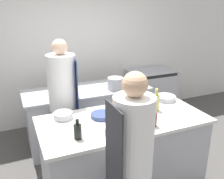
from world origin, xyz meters
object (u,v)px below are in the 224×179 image
(bottle_vinegar, at_px, (155,100))
(bottle_sauce, at_px, (78,131))
(bottle_cooking_oil, at_px, (156,102))
(bowl_wooden_salad, at_px, (102,115))
(bottle_wine, at_px, (131,113))
(stockpot, at_px, (115,83))
(bowl_prep_small, at_px, (166,98))
(bowl_ceramic_blue, at_px, (63,115))
(bottle_olive_oil, at_px, (153,119))
(oven_range, at_px, (151,92))
(cup, at_px, (112,107))
(chef_at_stove, at_px, (64,104))
(bowl_mixing_large, at_px, (117,130))
(chef_at_prep_near, at_px, (132,166))

(bottle_vinegar, xyz_separation_m, bottle_sauce, (-1.17, -0.43, 0.01))
(bottle_cooking_oil, distance_m, bowl_wooden_salad, 0.71)
(bottle_wine, xyz_separation_m, bowl_wooden_salad, (-0.27, 0.25, -0.09))
(bottle_cooking_oil, xyz_separation_m, stockpot, (-0.14, 0.94, -0.02))
(bottle_cooking_oil, xyz_separation_m, bowl_prep_small, (0.31, 0.23, -0.08))
(bowl_ceramic_blue, bearing_deg, bottle_olive_oil, -33.61)
(bowl_ceramic_blue, bearing_deg, bottle_sauce, -86.23)
(oven_range, height_order, bottle_wine, bottle_wine)
(bowl_prep_small, distance_m, cup, 0.82)
(chef_at_stove, height_order, bowl_wooden_salad, chef_at_stove)
(bottle_olive_oil, distance_m, cup, 0.63)
(oven_range, relative_size, bottle_cooking_oil, 3.22)
(bowl_ceramic_blue, bearing_deg, bowl_mixing_large, -53.32)
(bottle_sauce, distance_m, bowl_mixing_large, 0.40)
(bottle_cooking_oil, relative_size, bowl_mixing_large, 1.07)
(bowl_ceramic_blue, bearing_deg, bowl_prep_small, 0.21)
(bowl_mixing_large, bearing_deg, bottle_wine, 33.80)
(cup, bearing_deg, bowl_mixing_large, -108.85)
(bowl_wooden_salad, height_order, cup, cup)
(bottle_olive_oil, distance_m, bowl_ceramic_blue, 1.05)
(bottle_sauce, bearing_deg, chef_at_stove, 85.30)
(chef_at_prep_near, bearing_deg, cup, -14.07)
(bottle_wine, distance_m, bowl_prep_small, 0.86)
(bottle_cooking_oil, distance_m, bowl_prep_small, 0.40)
(bottle_sauce, bearing_deg, cup, 40.84)
(bottle_sauce, bearing_deg, bottle_cooking_oil, 14.74)
(cup, bearing_deg, bowl_wooden_salad, -143.51)
(oven_range, bearing_deg, bowl_prep_small, -115.27)
(stockpot, bearing_deg, cup, -116.75)
(chef_at_stove, xyz_separation_m, bowl_mixing_large, (0.31, -1.08, 0.07))
(bowl_wooden_salad, bearing_deg, cup, 36.49)
(bowl_mixing_large, bearing_deg, bottle_vinegar, 32.37)
(bowl_prep_small, bearing_deg, bottle_vinegar, -158.15)
(bowl_wooden_salad, bearing_deg, bottle_wine, -43.34)
(chef_at_stove, height_order, bowl_prep_small, chef_at_stove)
(oven_range, relative_size, chef_at_prep_near, 0.54)
(bottle_olive_oil, bearing_deg, bottle_wine, 135.32)
(bottle_olive_oil, height_order, bowl_mixing_large, bottle_olive_oil)
(chef_at_stove, bearing_deg, bowl_mixing_large, 27.83)
(bowl_wooden_salad, bearing_deg, stockpot, 56.97)
(bottle_vinegar, bearing_deg, chef_at_stove, 151.21)
(oven_range, distance_m, bowl_ceramic_blue, 2.65)
(chef_at_prep_near, bearing_deg, bottle_cooking_oil, -42.70)
(oven_range, distance_m, bowl_prep_small, 1.71)
(chef_at_prep_near, relative_size, bottle_sauce, 8.11)
(bottle_cooking_oil, bearing_deg, bottle_sauce, -165.26)
(chef_at_prep_near, relative_size, stockpot, 7.03)
(bottle_wine, distance_m, bowl_wooden_salad, 0.38)
(bowl_wooden_salad, xyz_separation_m, cup, (0.20, 0.15, 0.02))
(bottle_wine, bearing_deg, chef_at_prep_near, -116.62)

